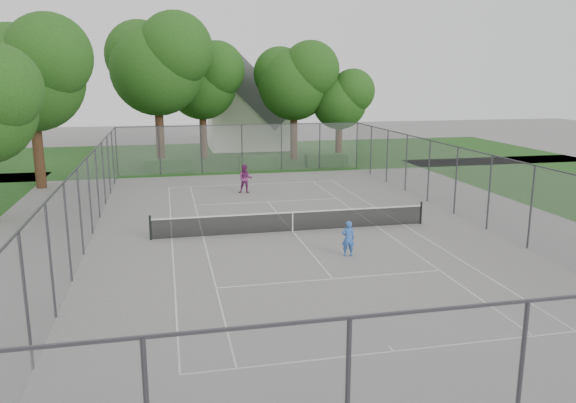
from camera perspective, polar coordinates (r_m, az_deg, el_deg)
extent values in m
plane|color=slate|center=(25.99, 0.47, -3.05)|extent=(120.00, 120.00, 0.00)
cube|color=#183F12|center=(51.19, -6.02, 4.67)|extent=(60.00, 20.00, 0.00)
cube|color=beige|center=(15.39, 10.67, -14.73)|extent=(10.97, 0.06, 0.01)
cube|color=beige|center=(37.38, -3.57, 1.77)|extent=(10.97, 0.06, 0.01)
cube|color=beige|center=(25.39, -11.71, -3.69)|extent=(0.06, 23.77, 0.01)
cube|color=beige|center=(27.69, 11.62, -2.32)|extent=(0.06, 23.77, 0.01)
cube|color=beige|center=(25.43, -8.62, -3.54)|extent=(0.06, 23.77, 0.01)
cube|color=beige|center=(27.17, 8.97, -2.50)|extent=(0.06, 23.77, 0.01)
cube|color=beige|center=(20.11, 4.56, -7.84)|extent=(8.23, 0.06, 0.01)
cube|color=beige|center=(32.08, -2.06, -0.02)|extent=(8.23, 0.06, 0.01)
cube|color=beige|center=(25.99, 0.47, -3.04)|extent=(0.06, 12.80, 0.01)
cube|color=beige|center=(15.51, 10.45, -14.49)|extent=(0.06, 0.30, 0.01)
cube|color=beige|center=(37.23, -3.54, 1.73)|extent=(0.06, 0.30, 0.01)
cylinder|color=black|center=(25.26, -13.81, -2.60)|extent=(0.10, 0.10, 1.10)
cylinder|color=black|center=(27.93, 13.36, -1.13)|extent=(0.10, 0.10, 1.10)
cube|color=black|center=(25.88, 0.47, -2.09)|extent=(12.67, 0.01, 0.86)
cube|color=silver|center=(25.76, 0.48, -1.10)|extent=(12.77, 0.03, 0.06)
cube|color=silver|center=(25.88, 0.47, -2.11)|extent=(0.05, 0.02, 0.88)
cylinder|color=#38383D|center=(41.88, -17.02, 4.83)|extent=(0.08, 0.08, 3.50)
cylinder|color=#38383D|center=(44.20, 7.01, 5.67)|extent=(0.08, 0.08, 3.50)
cube|color=slate|center=(10.66, 22.35, -18.06)|extent=(18.00, 0.02, 3.50)
cube|color=slate|center=(42.11, -4.68, 5.38)|extent=(18.00, 0.02, 3.50)
cube|color=slate|center=(25.20, -19.90, -0.22)|extent=(0.02, 34.00, 3.50)
cube|color=slate|center=(28.90, 18.16, 1.47)|extent=(0.02, 34.00, 3.50)
cube|color=#38383D|center=(9.91, 23.20, -9.27)|extent=(18.00, 0.05, 0.05)
cube|color=#38383D|center=(41.92, -4.73, 7.76)|extent=(18.00, 0.05, 0.05)
cube|color=#38383D|center=(24.89, -20.20, 3.71)|extent=(0.05, 34.00, 0.05)
cube|color=#38383D|center=(28.64, 18.40, 4.91)|extent=(0.05, 34.00, 0.05)
cylinder|color=#362013|center=(45.96, -12.87, 6.69)|extent=(0.66, 0.66, 5.05)
sphere|color=#173D10|center=(45.74, -13.19, 12.97)|extent=(7.18, 7.18, 7.18)
sphere|color=#173D10|center=(44.72, -11.39, 14.91)|extent=(5.74, 5.74, 5.74)
sphere|color=#173D10|center=(46.69, -14.83, 14.20)|extent=(5.38, 5.38, 5.38)
cylinder|color=#362013|center=(49.92, -8.60, 6.84)|extent=(0.63, 0.63, 4.24)
sphere|color=#173D10|center=(49.68, -8.76, 11.70)|extent=(6.03, 6.03, 6.03)
sphere|color=#173D10|center=(48.87, -7.29, 13.15)|extent=(4.82, 4.82, 4.82)
sphere|color=#173D10|center=(50.37, -10.08, 12.69)|extent=(4.52, 4.52, 4.52)
cylinder|color=#362013|center=(48.52, 0.59, 6.81)|extent=(0.63, 0.63, 4.23)
sphere|color=#173D10|center=(48.27, 0.60, 11.80)|extent=(6.01, 6.01, 6.01)
sphere|color=#173D10|center=(47.68, 2.30, 13.23)|extent=(4.81, 4.81, 4.81)
sphere|color=#173D10|center=(48.78, -0.83, 12.87)|extent=(4.51, 4.51, 4.51)
cylinder|color=#362013|center=(48.79, 5.18, 6.22)|extent=(0.58, 0.58, 3.26)
sphere|color=#173D10|center=(48.54, 5.25, 10.04)|extent=(4.63, 4.63, 4.63)
sphere|color=#173D10|center=(48.13, 6.60, 11.09)|extent=(3.71, 3.71, 3.71)
sphere|color=#173D10|center=(48.83, 4.14, 10.89)|extent=(3.48, 3.48, 3.48)
cylinder|color=#362013|center=(39.13, -24.02, 4.59)|extent=(0.64, 0.64, 4.59)
sphere|color=#173D10|center=(38.84, -24.63, 11.27)|extent=(6.52, 6.52, 6.52)
sphere|color=#173D10|center=(37.65, -23.14, 13.39)|extent=(5.22, 5.22, 5.22)
sphere|color=#173D10|center=(39.89, -26.16, 12.55)|extent=(4.89, 4.89, 4.89)
cube|color=#1D4817|center=(43.50, -12.06, 3.63)|extent=(3.51, 1.05, 0.88)
cube|color=#1D4817|center=(43.49, -2.81, 4.00)|extent=(3.32, 0.95, 1.04)
cube|color=#1D4817|center=(44.75, 3.88, 4.20)|extent=(3.26, 1.20, 0.98)
cube|color=white|center=(55.90, -3.91, 8.39)|extent=(7.83, 5.87, 5.87)
cube|color=#545459|center=(55.76, -3.96, 11.40)|extent=(7.75, 6.07, 7.75)
imported|color=#305FB6|center=(22.46, 6.12, -3.75)|extent=(0.57, 0.42, 1.44)
imported|color=#752762|center=(34.42, -4.35, 2.32)|extent=(0.97, 0.82, 1.78)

